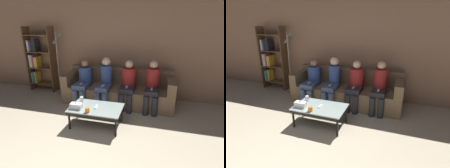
{
  "view_description": "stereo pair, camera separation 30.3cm",
  "coord_description": "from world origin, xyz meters",
  "views": [
    {
      "loc": [
        0.89,
        -0.99,
        1.89
      ],
      "look_at": [
        0.0,
        2.39,
        0.68
      ],
      "focal_mm": 28.0,
      "sensor_mm": 36.0,
      "label": 1
    },
    {
      "loc": [
        1.18,
        -0.91,
        1.89
      ],
      "look_at": [
        0.0,
        2.39,
        0.68
      ],
      "focal_mm": 28.0,
      "sensor_mm": 36.0,
      "label": 2
    }
  ],
  "objects": [
    {
      "name": "couch",
      "position": [
        0.0,
        3.0,
        0.31
      ],
      "size": [
        2.65,
        0.85,
        0.83
      ],
      "color": "brown",
      "rests_on": "ground_plane"
    },
    {
      "name": "cup_near_left",
      "position": [
        -0.25,
        1.59,
        0.43
      ],
      "size": [
        0.08,
        0.08,
        0.09
      ],
      "color": "orange",
      "rests_on": "coffee_table"
    },
    {
      "name": "standing_lamp",
      "position": [
        -1.68,
        3.14,
        1.05
      ],
      "size": [
        0.31,
        0.26,
        1.71
      ],
      "color": "gray",
      "rests_on": "ground_plane"
    },
    {
      "name": "coffee_table",
      "position": [
        -0.16,
        1.82,
        0.35
      ],
      "size": [
        0.99,
        0.62,
        0.39
      ],
      "color": "#8C9E99",
      "rests_on": "ground_plane"
    },
    {
      "name": "seated_person_mid_right",
      "position": [
        0.27,
        2.8,
        0.59
      ],
      "size": [
        0.33,
        0.65,
        1.1
      ],
      "color": "#28282D",
      "rests_on": "ground_plane"
    },
    {
      "name": "bookshelf",
      "position": [
        -2.43,
        3.28,
        0.91
      ],
      "size": [
        0.79,
        0.32,
        1.83
      ],
      "color": "brown",
      "rests_on": "ground_plane"
    },
    {
      "name": "cup_near_right",
      "position": [
        -0.52,
        1.96,
        0.45
      ],
      "size": [
        0.07,
        0.07,
        0.12
      ],
      "color": "silver",
      "rests_on": "coffee_table"
    },
    {
      "name": "tissue_box",
      "position": [
        -0.51,
        1.69,
        0.44
      ],
      "size": [
        0.22,
        0.12,
        0.13
      ],
      "color": "white",
      "rests_on": "coffee_table"
    },
    {
      "name": "seated_person_mid_left",
      "position": [
        -0.27,
        2.77,
        0.6
      ],
      "size": [
        0.31,
        0.67,
        1.15
      ],
      "color": "#47567A",
      "rests_on": "ground_plane"
    },
    {
      "name": "seated_person_right_end",
      "position": [
        0.82,
        2.79,
        0.59
      ],
      "size": [
        0.31,
        0.62,
        1.13
      ],
      "color": "#28282D",
      "rests_on": "ground_plane"
    },
    {
      "name": "game_remote",
      "position": [
        -0.16,
        1.82,
        0.4
      ],
      "size": [
        0.04,
        0.15,
        0.02
      ],
      "color": "white",
      "rests_on": "coffee_table"
    },
    {
      "name": "seated_person_left_end",
      "position": [
        -0.82,
        2.78,
        0.57
      ],
      "size": [
        0.32,
        0.69,
        1.07
      ],
      "color": "#47567A",
      "rests_on": "ground_plane"
    },
    {
      "name": "wall_back",
      "position": [
        0.0,
        3.51,
        1.3
      ],
      "size": [
        12.0,
        0.06,
        2.6
      ],
      "color": "#9E755B",
      "rests_on": "ground_plane"
    }
  ]
}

